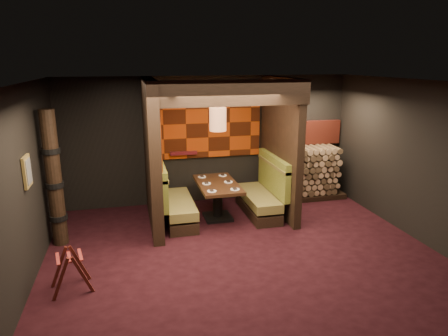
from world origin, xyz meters
TOP-DOWN VIEW (x-y plane):
  - floor at (0.00, 0.00)m, footprint 6.50×5.50m
  - ceiling at (0.00, 0.00)m, footprint 6.50×5.50m
  - wall_back at (0.00, 2.76)m, footprint 6.50×0.02m
  - wall_front at (0.00, -2.76)m, footprint 6.50×0.02m
  - wall_left at (-3.26, 0.00)m, footprint 0.02×5.50m
  - wall_right at (3.26, 0.00)m, footprint 0.02×5.50m
  - partition_left at (-1.35, 1.65)m, footprint 0.20×2.20m
  - partition_right at (1.30, 1.70)m, footprint 0.15×2.10m
  - header_beam at (-0.02, 0.70)m, footprint 2.85×0.18m
  - tapa_back_panel at (-0.02, 2.71)m, footprint 2.40×0.06m
  - tapa_side_panel at (-1.23, 1.82)m, footprint 0.04×1.85m
  - lacquer_shelf at (-0.60, 2.65)m, footprint 0.60×0.12m
  - booth_bench_left at (-0.96, 1.65)m, footprint 0.68×1.60m
  - booth_bench_right at (0.93, 1.65)m, footprint 0.68×1.60m
  - dining_table at (-0.07, 1.58)m, footprint 0.79×1.45m
  - place_settings at (-0.07, 1.58)m, footprint 0.64×1.17m
  - pendant_lamp at (-0.07, 1.53)m, footprint 0.33×0.33m
  - framed_picture at (-3.22, 0.10)m, footprint 0.05×0.36m
  - luggage_rack at (-2.68, -0.52)m, footprint 0.65×0.51m
  - totem_column at (-3.05, 1.10)m, footprint 0.31×0.31m
  - firewood_stack at (2.29, 2.35)m, footprint 1.73×0.70m
  - mosaic_header at (2.29, 2.68)m, footprint 1.83×0.10m
  - bay_front_post at (1.39, 1.96)m, footprint 0.08×0.08m

SIDE VIEW (x-z plane):
  - floor at x=0.00m, z-range -0.02..0.00m
  - luggage_rack at x=-2.68m, z-range 0.00..0.63m
  - booth_bench_left at x=-0.96m, z-range -0.17..0.97m
  - booth_bench_right at x=0.93m, z-range -0.17..0.97m
  - dining_table at x=-0.07m, z-range 0.15..0.91m
  - firewood_stack at x=2.29m, z-range 0.00..1.22m
  - place_settings at x=-0.07m, z-range 0.76..0.79m
  - lacquer_shelf at x=-0.60m, z-range 1.15..1.21m
  - totem_column at x=-3.05m, z-range -0.01..2.39m
  - wall_back at x=0.00m, z-range 0.00..2.85m
  - wall_front at x=0.00m, z-range 0.00..2.85m
  - wall_left at x=-3.26m, z-range 0.00..2.85m
  - wall_right at x=3.26m, z-range 0.00..2.85m
  - partition_left at x=-1.35m, z-range 0.00..2.85m
  - partition_right at x=1.30m, z-range 0.00..2.85m
  - bay_front_post at x=1.39m, z-range 0.00..2.85m
  - mosaic_header at x=2.29m, z-range 1.22..1.78m
  - framed_picture at x=-3.22m, z-range 1.39..1.85m
  - tapa_back_panel at x=-0.02m, z-range 1.04..2.60m
  - tapa_side_panel at x=-1.23m, z-range 1.12..2.58m
  - pendant_lamp at x=-0.07m, z-range 1.56..2.57m
  - header_beam at x=-0.02m, z-range 2.41..2.85m
  - ceiling at x=0.00m, z-range 2.85..2.87m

